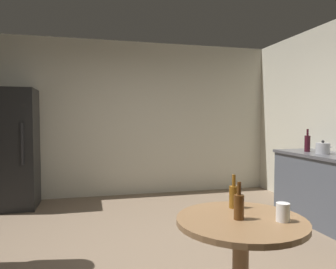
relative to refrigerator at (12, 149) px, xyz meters
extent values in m
cube|color=#7A6651|center=(1.79, -2.20, -0.95)|extent=(5.20, 5.20, 0.10)
cube|color=beige|center=(1.79, 0.43, 0.45)|extent=(5.32, 0.06, 2.70)
cube|color=black|center=(0.00, 0.00, 0.00)|extent=(0.70, 0.65, 1.80)
cube|color=#262628|center=(0.21, -0.34, 0.09)|extent=(0.03, 0.03, 0.60)
cube|color=#4C515B|center=(4.07, -1.91, -0.47)|extent=(0.60, 1.71, 0.86)
cube|color=#4C4C51|center=(4.07, -1.91, -0.02)|extent=(0.64, 1.75, 0.04)
cylinder|color=#B2B2B7|center=(4.02, -1.74, 0.07)|extent=(0.17, 0.17, 0.14)
sphere|color=black|center=(4.02, -1.74, 0.16)|extent=(0.04, 0.04, 0.04)
cone|color=#B2B2B7|center=(4.14, -1.74, 0.08)|extent=(0.09, 0.04, 0.06)
cylinder|color=#3F141E|center=(4.02, -1.46, 0.11)|extent=(0.08, 0.08, 0.22)
cylinder|color=#3F141E|center=(4.02, -1.46, 0.26)|extent=(0.03, 0.03, 0.09)
cylinder|color=olive|center=(2.04, -3.40, -0.18)|extent=(0.80, 0.80, 0.03)
cylinder|color=#8C5919|center=(2.10, -3.18, -0.09)|extent=(0.06, 0.06, 0.15)
cylinder|color=#8C5919|center=(2.10, -3.18, 0.02)|extent=(0.02, 0.02, 0.08)
cylinder|color=#593314|center=(2.02, -3.41, -0.09)|extent=(0.06, 0.06, 0.15)
cylinder|color=#593314|center=(2.02, -3.41, 0.02)|extent=(0.02, 0.02, 0.08)
cylinder|color=white|center=(2.25, -3.51, -0.11)|extent=(0.08, 0.08, 0.11)
camera|label=1|loc=(1.14, -5.14, 0.45)|focal=33.59mm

